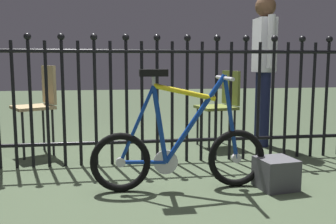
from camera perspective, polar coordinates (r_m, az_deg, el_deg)
The scene contains 7 objects.
ground_plane at distance 2.81m, azimuth -0.43°, elevation -11.89°, with size 20.00×20.00×0.00m, color #404E37.
iron_fence at distance 3.46m, azimuth -3.26°, elevation 2.43°, with size 3.89×0.07×1.23m.
bicycle at distance 2.79m, azimuth 1.73°, elevation -5.75°, with size 1.30×0.40×0.88m.
chair_olive at distance 4.21m, azimuth 8.18°, elevation 1.65°, with size 0.44×0.44×0.83m.
chair_tan at distance 4.03m, azimuth -18.68°, elevation 1.70°, with size 0.49×0.49×0.90m.
person_visitor at distance 4.33m, azimuth 14.22°, elevation 7.93°, with size 0.22×0.48×1.64m.
display_crate at distance 2.96m, azimuth 15.90°, elevation -8.86°, with size 0.26×0.26×0.23m, color #4C4C51.
Camera 1 is at (-0.37, -2.62, 0.94)m, focal length 40.53 mm.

